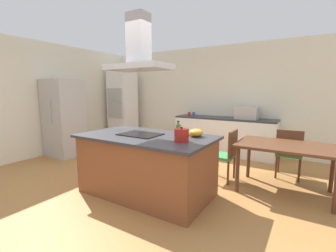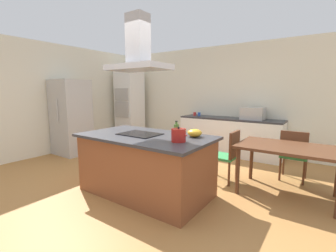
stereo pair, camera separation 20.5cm
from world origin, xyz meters
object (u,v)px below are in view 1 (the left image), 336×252
chair_at_left_end (226,152)px  range_hood (139,52)px  mixing_bowl (196,133)px  coffee_mug_blue (194,114)px  chair_facing_back_wall (289,151)px  countertop_microwave (247,113)px  olive_oil_bottle (178,131)px  coffee_mug_red (189,114)px  wall_oven_stack (123,106)px  refrigerator (64,118)px  cooktop (140,134)px  dining_table (286,150)px  tea_kettle (182,135)px

chair_at_left_end → range_hood: size_ratio=0.99×
mixing_bowl → chair_at_left_end: 0.96m
coffee_mug_blue → mixing_bowl: bearing=-63.9°
chair_at_left_end → chair_facing_back_wall: same height
range_hood → countertop_microwave: bearing=72.9°
olive_oil_bottle → chair_facing_back_wall: size_ratio=0.27×
olive_oil_bottle → coffee_mug_red: 3.04m
wall_oven_stack → refrigerator: (-0.08, -1.95, -0.19)m
wall_oven_stack → refrigerator: wall_oven_stack is taller
countertop_microwave → refrigerator: 4.35m
coffee_mug_blue → wall_oven_stack: (-2.29, -0.26, 0.16)m
wall_oven_stack → chair_facing_back_wall: (4.68, -0.84, -0.59)m
cooktop → range_hood: size_ratio=0.67×
cooktop → coffee_mug_red: size_ratio=6.67×
cooktop → refrigerator: refrigerator is taller
dining_table → olive_oil_bottle: bearing=-141.1°
dining_table → coffee_mug_red: bearing=145.2°
countertop_microwave → coffee_mug_blue: size_ratio=5.56×
wall_oven_stack → dining_table: (4.68, -1.51, -0.43)m
tea_kettle → coffee_mug_blue: (-1.26, 3.00, -0.04)m
mixing_bowl → wall_oven_stack: (-3.56, 2.34, 0.14)m
olive_oil_bottle → tea_kettle: bearing=-50.2°
coffee_mug_blue → olive_oil_bottle: bearing=-68.7°
wall_oven_stack → range_hood: range_hood is taller
dining_table → tea_kettle: bearing=-132.6°
tea_kettle → olive_oil_bottle: bearing=129.8°
tea_kettle → chair_facing_back_wall: bearing=59.2°
coffee_mug_red → dining_table: coffee_mug_red is taller
dining_table → range_hood: bearing=-148.9°
tea_kettle → olive_oil_bottle: (-0.16, 0.19, 0.02)m
coffee_mug_blue → range_hood: bearing=-80.2°
olive_oil_bottle → chair_at_left_end: bearing=70.2°
tea_kettle → coffee_mug_blue: size_ratio=2.67×
dining_table → range_hood: 2.63m
chair_at_left_end → range_hood: bearing=-130.5°
mixing_bowl → coffee_mug_blue: (-1.27, 2.59, -0.01)m
dining_table → chair_facing_back_wall: 0.68m
tea_kettle → coffee_mug_red: bearing=114.8°
coffee_mug_red → chair_at_left_end: (1.59, -1.74, -0.44)m
tea_kettle → mixing_bowl: (0.02, 0.40, -0.03)m
olive_oil_bottle → chair_at_left_end: (0.38, 1.04, -0.49)m
cooktop → chair_at_left_end: (0.97, 1.14, -0.40)m
wall_oven_stack → dining_table: wall_oven_stack is taller
tea_kettle → range_hood: (-0.76, 0.09, 1.12)m
coffee_mug_red → coffee_mug_blue: (0.12, 0.02, 0.00)m
mixing_bowl → refrigerator: size_ratio=0.11×
cooktop → mixing_bowl: mixing_bowl is taller
tea_kettle → refrigerator: (-3.63, 0.79, -0.08)m
range_hood → cooktop: bearing=0.0°
mixing_bowl → chair_at_left_end: (0.20, 0.83, -0.45)m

